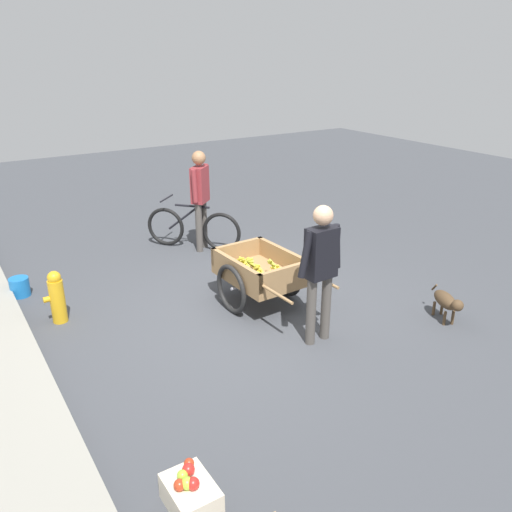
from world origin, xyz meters
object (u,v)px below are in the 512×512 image
(fire_hydrant, at_px, (57,297))
(bicycle, at_px, (193,228))
(fruit_cart, at_px, (260,273))
(vendor_person, at_px, (321,263))
(cyclist_person, at_px, (200,192))
(plastic_bucket, at_px, (20,287))
(apple_crate, at_px, (190,494))
(dog, at_px, (447,301))

(fire_hydrant, bearing_deg, bicycle, -61.07)
(fruit_cart, bearing_deg, vendor_person, -177.41)
(vendor_person, relative_size, cyclist_person, 0.98)
(plastic_bucket, bearing_deg, apple_crate, -174.96)
(apple_crate, bearing_deg, vendor_person, -59.35)
(fruit_cart, distance_m, fire_hydrant, 2.51)
(plastic_bucket, bearing_deg, vendor_person, -139.28)
(vendor_person, xyz_separation_m, apple_crate, (-1.34, 2.27, -0.84))
(bicycle, xyz_separation_m, dog, (-3.95, -1.47, -0.08))
(plastic_bucket, distance_m, apple_crate, 4.45)
(cyclist_person, relative_size, apple_crate, 3.73)
(bicycle, bearing_deg, apple_crate, 153.38)
(cyclist_person, bearing_deg, dog, -160.37)
(dog, relative_size, fire_hydrant, 0.94)
(plastic_bucket, bearing_deg, fruit_cart, -126.82)
(dog, height_order, fire_hydrant, fire_hydrant)
(cyclist_person, relative_size, fire_hydrant, 2.45)
(vendor_person, bearing_deg, bicycle, -2.30)
(fruit_cart, xyz_separation_m, bicycle, (2.32, -0.19, -0.09))
(fire_hydrant, xyz_separation_m, plastic_bucket, (1.02, 0.27, -0.20))
(vendor_person, relative_size, bicycle, 1.25)
(dog, relative_size, plastic_bucket, 2.44)
(cyclist_person, bearing_deg, bicycle, 41.28)
(fire_hydrant, distance_m, plastic_bucket, 1.08)
(vendor_person, distance_m, fire_hydrant, 3.21)
(cyclist_person, distance_m, dog, 4.13)
(vendor_person, bearing_deg, fruit_cart, 2.59)
(fruit_cart, distance_m, apple_crate, 3.34)
(fire_hydrant, height_order, apple_crate, fire_hydrant)
(plastic_bucket, relative_size, apple_crate, 0.59)
(dog, bearing_deg, vendor_person, 72.93)
(bicycle, height_order, fire_hydrant, bicycle)
(vendor_person, distance_m, apple_crate, 2.76)
(dog, distance_m, plastic_bucket, 5.57)
(vendor_person, height_order, plastic_bucket, vendor_person)
(fruit_cart, height_order, apple_crate, fruit_cart)
(fruit_cart, relative_size, cyclist_person, 1.02)
(vendor_person, xyz_separation_m, fire_hydrant, (2.06, 2.38, -0.63))
(fruit_cart, distance_m, plastic_bucket, 3.27)
(fruit_cart, height_order, bicycle, bicycle)
(fire_hydrant, bearing_deg, dog, -122.65)
(vendor_person, relative_size, apple_crate, 3.66)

